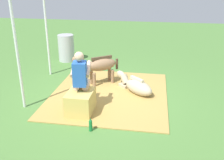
# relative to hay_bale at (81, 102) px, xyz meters

# --- Properties ---
(ground_plane) EXTENTS (24.00, 24.00, 0.00)m
(ground_plane) POSITION_rel_hay_bale_xyz_m (0.84, -0.34, -0.25)
(ground_plane) COLOR #4C7A38
(hay_patch) EXTENTS (3.26, 2.91, 0.02)m
(hay_patch) POSITION_rel_hay_bale_xyz_m (1.06, -0.46, -0.24)
(hay_patch) COLOR #AD8C47
(hay_patch) RESTS_ON ground
(hay_bale) EXTENTS (0.70, 0.55, 0.50)m
(hay_bale) POSITION_rel_hay_bale_xyz_m (0.00, 0.00, 0.00)
(hay_bale) COLOR tan
(hay_bale) RESTS_ON ground
(person_seated) EXTENTS (0.69, 0.48, 1.38)m
(person_seated) POSITION_rel_hay_bale_xyz_m (0.17, 0.02, 0.52)
(person_seated) COLOR #D8AD8C
(person_seated) RESTS_ON ground
(pony_standing) EXTENTS (0.95, 1.15, 0.93)m
(pony_standing) POSITION_rel_hay_bale_xyz_m (1.65, -0.06, 0.32)
(pony_standing) COLOR #8C6B4C
(pony_standing) RESTS_ON ground
(pony_lying) EXTENTS (1.12, 1.16, 0.42)m
(pony_lying) POSITION_rel_hay_bale_xyz_m (1.27, -1.12, -0.06)
(pony_lying) COLOR tan
(pony_lying) RESTS_ON ground
(soda_bottle) EXTENTS (0.07, 0.07, 0.28)m
(soda_bottle) POSITION_rel_hay_bale_xyz_m (-0.68, -0.39, -0.12)
(soda_bottle) COLOR #197233
(soda_bottle) RESTS_ON ground
(water_barrel) EXTENTS (0.56, 0.56, 0.93)m
(water_barrel) POSITION_rel_hay_bale_xyz_m (3.64, 1.55, 0.22)
(water_barrel) COLOR #B2B2B7
(water_barrel) RESTS_ON ground
(tent_pole_left) EXTENTS (0.06, 0.06, 2.53)m
(tent_pole_left) POSITION_rel_hay_bale_xyz_m (0.05, 1.37, 1.01)
(tent_pole_left) COLOR silver
(tent_pole_left) RESTS_ON ground
(tent_pole_right) EXTENTS (0.06, 0.06, 2.53)m
(tent_pole_right) POSITION_rel_hay_bale_xyz_m (2.21, 1.60, 1.01)
(tent_pole_right) COLOR silver
(tent_pole_right) RESTS_ON ground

